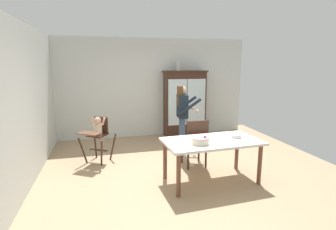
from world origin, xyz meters
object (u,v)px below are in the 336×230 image
at_px(dining_table, 212,145).
at_px(birthday_cake, 200,141).
at_px(china_cabinet, 185,103).
at_px(serving_bowl, 236,136).
at_px(adult_person, 183,111).
at_px(high_chair_with_toddler, 98,131).
at_px(ceramic_vase, 178,66).
at_px(dining_chair_far_side, 196,140).

xyz_separation_m(dining_table, birthday_cake, (-0.27, -0.15, 0.15)).
relative_size(china_cabinet, serving_bowl, 10.16).
relative_size(adult_person, serving_bowl, 8.50).
relative_size(adult_person, dining_table, 0.91).
bearing_deg(high_chair_with_toddler, birthday_cake, -11.46).
xyz_separation_m(china_cabinet, high_chair_with_toddler, (-2.36, -1.52, -0.27)).
height_order(china_cabinet, dining_table, china_cabinet).
bearing_deg(serving_bowl, ceramic_vase, 94.44).
distance_m(dining_table, dining_chair_far_side, 0.67).
bearing_deg(dining_table, ceramic_vase, 84.97).
distance_m(china_cabinet, adult_person, 1.46).
xyz_separation_m(china_cabinet, adult_person, (-0.49, -1.37, 0.05)).
height_order(ceramic_vase, adult_person, ceramic_vase).
distance_m(birthday_cake, dining_chair_far_side, 0.87).
distance_m(birthday_cake, serving_bowl, 0.78).
distance_m(ceramic_vase, birthday_cake, 3.37).
bearing_deg(ceramic_vase, china_cabinet, -1.10).
bearing_deg(china_cabinet, dining_table, -98.73).
distance_m(china_cabinet, serving_bowl, 2.91).
height_order(high_chair_with_toddler, dining_chair_far_side, dining_chair_far_side).
bearing_deg(dining_table, serving_bowl, 6.96).
bearing_deg(adult_person, serving_bowl, -156.61).
bearing_deg(dining_chair_far_side, dining_table, 92.67).
bearing_deg(adult_person, china_cabinet, -14.69).
relative_size(high_chair_with_toddler, adult_person, 0.62).
distance_m(dining_table, birthday_cake, 0.34).
bearing_deg(ceramic_vase, birthday_cake, -99.60).
height_order(birthday_cake, serving_bowl, birthday_cake).
bearing_deg(dining_chair_far_side, serving_bowl, 130.37).
bearing_deg(dining_table, high_chair_with_toddler, 142.79).
bearing_deg(high_chair_with_toddler, china_cabinet, 65.62).
relative_size(high_chair_with_toddler, serving_bowl, 5.28).
relative_size(high_chair_with_toddler, birthday_cake, 3.39).
height_order(dining_table, serving_bowl, serving_bowl).
height_order(china_cabinet, dining_chair_far_side, china_cabinet).
distance_m(ceramic_vase, dining_chair_far_side, 2.72).
height_order(china_cabinet, birthday_cake, china_cabinet).
distance_m(high_chair_with_toddler, birthday_cake, 2.29).
distance_m(ceramic_vase, dining_table, 3.25).
xyz_separation_m(ceramic_vase, dining_chair_far_side, (-0.31, -2.31, -1.39)).
height_order(china_cabinet, serving_bowl, china_cabinet).
distance_m(high_chair_with_toddler, adult_person, 1.91).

